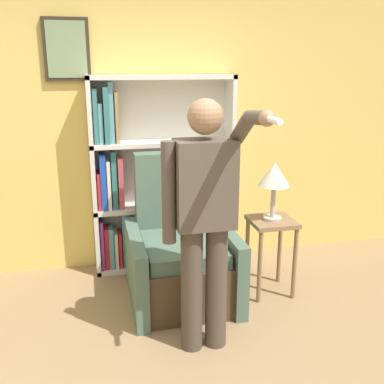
% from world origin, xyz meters
% --- Properties ---
extents(wall_back, '(8.00, 0.11, 2.80)m').
position_xyz_m(wall_back, '(-0.00, 2.03, 1.40)').
color(wall_back, '#E0C160').
rests_on(wall_back, ground_plane).
extents(bookcase, '(1.34, 0.28, 1.85)m').
position_xyz_m(bookcase, '(0.08, 1.87, 0.91)').
color(bookcase, silver).
rests_on(bookcase, ground_plane).
extents(armchair, '(0.87, 0.92, 1.21)m').
position_xyz_m(armchair, '(0.26, 1.20, 0.37)').
color(armchair, '#4C3823').
rests_on(armchair, ground_plane).
extents(person_standing, '(0.53, 0.78, 1.74)m').
position_xyz_m(person_standing, '(0.28, 0.45, 0.99)').
color(person_standing, '#473D33').
rests_on(person_standing, ground_plane).
extents(side_table, '(0.37, 0.37, 0.67)m').
position_xyz_m(side_table, '(1.03, 1.10, 0.52)').
color(side_table, '#846647').
rests_on(side_table, ground_plane).
extents(table_lamp, '(0.26, 0.26, 0.49)m').
position_xyz_m(table_lamp, '(1.03, 1.10, 1.04)').
color(table_lamp, '#B7B2A8').
rests_on(table_lamp, side_table).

